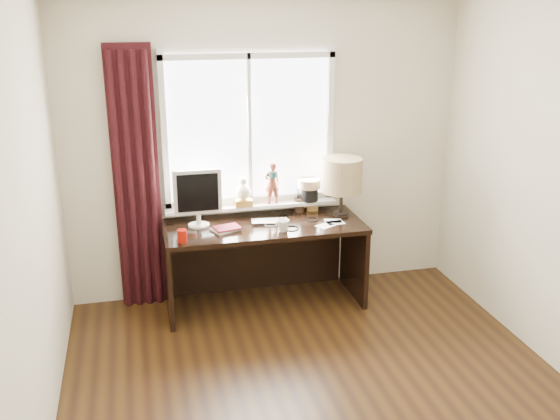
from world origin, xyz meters
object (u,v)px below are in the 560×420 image
object	(u,v)px
laptop	(270,221)
table_lamp	(342,176)
desk	(262,247)
monitor	(198,195)
red_cup	(182,236)
mug	(283,225)

from	to	relation	value
laptop	table_lamp	bearing A→B (deg)	11.43
desk	monitor	bearing A→B (deg)	-179.25
desk	table_lamp	bearing A→B (deg)	-1.86
monitor	table_lamp	world-z (taller)	table_lamp
red_cup	table_lamp	xyz separation A→B (m)	(1.42, 0.32, 0.31)
desk	monitor	world-z (taller)	monitor
mug	red_cup	size ratio (longest dim) A/B	1.06
desk	monitor	size ratio (longest dim) A/B	3.47
mug	laptop	bearing A→B (deg)	105.19
laptop	mug	size ratio (longest dim) A/B	2.92
red_cup	table_lamp	world-z (taller)	table_lamp
mug	monitor	bearing A→B (deg)	156.42
red_cup	desk	bearing A→B (deg)	25.59
monitor	red_cup	bearing A→B (deg)	-116.75
laptop	table_lamp	size ratio (longest dim) A/B	0.60
mug	red_cup	bearing A→B (deg)	-176.95
laptop	red_cup	size ratio (longest dim) A/B	3.08
monitor	table_lamp	bearing A→B (deg)	-0.73
laptop	red_cup	xyz separation A→B (m)	(-0.77, -0.27, 0.04)
red_cup	desk	world-z (taller)	red_cup
mug	monitor	distance (m)	0.76
laptop	table_lamp	xyz separation A→B (m)	(0.65, 0.05, 0.35)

